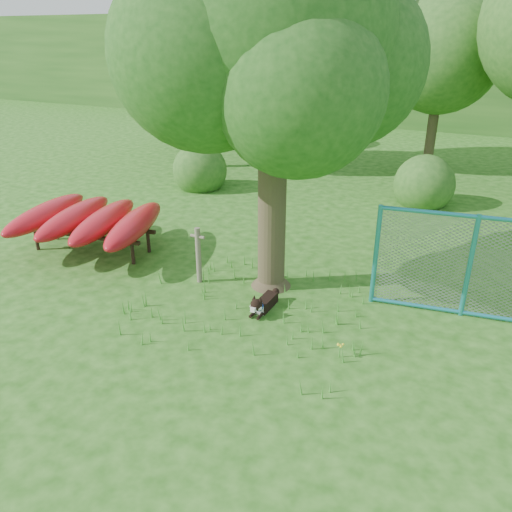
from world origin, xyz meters
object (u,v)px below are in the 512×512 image
at_px(oak_tree, 272,46).
at_px(husky_dog, 263,304).
at_px(kayak_rack, 89,219).
at_px(fence_section, 469,267).

relative_size(oak_tree, husky_dog, 7.01).
distance_m(kayak_rack, fence_section, 8.23).
xyz_separation_m(husky_dog, fence_section, (3.34, 1.48, 0.83)).
bearing_deg(husky_dog, kayak_rack, 171.84).
bearing_deg(husky_dog, oak_tree, 109.48).
bearing_deg(fence_section, kayak_rack, 177.22).
bearing_deg(oak_tree, fence_section, 7.10).
height_order(kayak_rack, fence_section, fence_section).
height_order(oak_tree, husky_dog, oak_tree).
bearing_deg(fence_section, oak_tree, 179.28).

